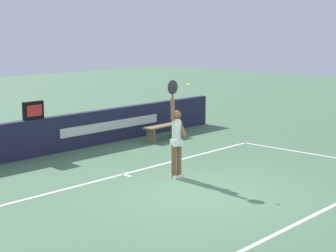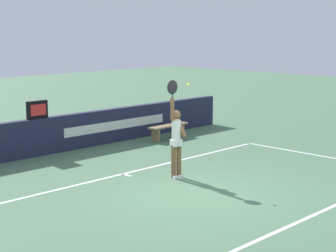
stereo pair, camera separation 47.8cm
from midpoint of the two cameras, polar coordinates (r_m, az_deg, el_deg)
The scene contains 7 objects.
ground_plane at distance 12.39m, azimuth 4.25°, elevation -6.99°, with size 60.00×60.00×0.00m, color #4B704F.
court_lines at distance 12.42m, azimuth 4.11°, elevation -6.94°, with size 10.68×5.12×0.00m.
back_wall at distance 16.53m, azimuth -11.28°, elevation -0.96°, with size 14.50×0.25×1.07m.
speed_display at distance 16.22m, azimuth -12.32°, elevation 1.63°, with size 0.63×0.14×0.51m.
tennis_player at distance 13.52m, azimuth 1.85°, elevation -1.21°, with size 0.45×0.43×2.40m.
tennis_ball at distance 13.17m, azimuth 3.09°, elevation 4.22°, with size 0.06×0.06×0.06m.
courtside_bench_near at distance 18.41m, azimuth 0.77°, elevation -0.21°, with size 1.65×0.47×0.47m.
Camera 2 is at (-8.90, -7.82, 3.59)m, focal length 60.05 mm.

